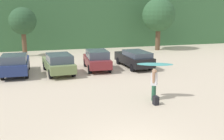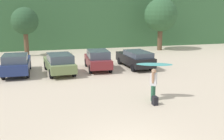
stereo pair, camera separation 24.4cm
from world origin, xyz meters
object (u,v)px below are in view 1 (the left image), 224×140
(parked_car_maroon, at_px, (97,59))
(parked_car_black, at_px, (134,58))
(parked_car_navy, at_px, (16,64))
(surfboard_teal, at_px, (155,64))
(parked_car_olive_green, at_px, (58,63))
(person_adult, at_px, (154,82))
(backpack_dropped, at_px, (156,100))

(parked_car_maroon, bearing_deg, parked_car_black, -87.45)
(parked_car_navy, bearing_deg, surfboard_teal, -135.63)
(parked_car_olive_green, distance_m, person_adult, 8.83)
(parked_car_maroon, height_order, surfboard_teal, surfboard_teal)
(person_adult, bearing_deg, surfboard_teal, -84.67)
(backpack_dropped, bearing_deg, parked_car_olive_green, 115.83)
(parked_car_black, relative_size, surfboard_teal, 2.42)
(surfboard_teal, bearing_deg, parked_car_navy, -26.02)
(parked_car_maroon, relative_size, backpack_dropped, 9.33)
(parked_car_black, relative_size, person_adult, 2.81)
(parked_car_maroon, xyz_separation_m, parked_car_black, (3.21, -0.05, -0.06))
(parked_car_olive_green, height_order, backpack_dropped, parked_car_olive_green)
(parked_car_navy, xyz_separation_m, backpack_dropped, (7.20, -8.93, -0.61))
(surfboard_teal, bearing_deg, parked_car_black, -82.62)
(backpack_dropped, bearing_deg, parked_car_black, 75.94)
(parked_car_navy, height_order, backpack_dropped, parked_car_navy)
(person_adult, bearing_deg, parked_car_olive_green, -26.91)
(parked_car_navy, xyz_separation_m, parked_car_maroon, (6.23, 0.09, 0.01))
(parked_car_maroon, bearing_deg, parked_car_navy, 94.32)
(parked_car_maroon, distance_m, parked_car_black, 3.21)
(parked_car_black, bearing_deg, person_adult, 163.45)
(parked_car_navy, xyz_separation_m, parked_car_olive_green, (3.10, -0.47, -0.02))
(parked_car_navy, bearing_deg, backpack_dropped, -139.88)
(parked_car_maroon, bearing_deg, person_adult, -168.15)
(parked_car_black, height_order, person_adult, person_adult)
(person_adult, distance_m, surfboard_teal, 0.96)
(person_adult, bearing_deg, parked_car_navy, -13.97)
(person_adult, relative_size, backpack_dropped, 3.84)
(parked_car_navy, relative_size, parked_car_black, 0.98)
(parked_car_olive_green, distance_m, parked_car_black, 6.36)
(parked_car_maroon, height_order, backpack_dropped, parked_car_maroon)
(parked_car_navy, distance_m, person_adult, 11.04)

